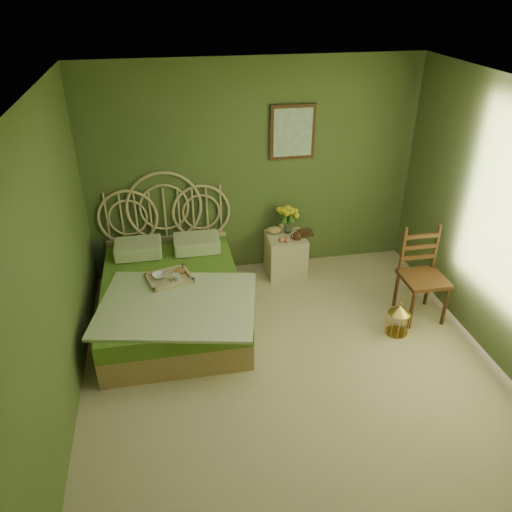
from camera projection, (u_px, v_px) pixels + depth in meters
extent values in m
plane|color=#C6AD8F|center=(298.00, 383.00, 4.70)|extent=(4.50, 4.50, 0.00)
plane|color=silver|center=(314.00, 101.00, 3.42)|extent=(4.50, 4.50, 0.00)
plane|color=#525E31|center=(254.00, 171.00, 5.98)|extent=(4.00, 0.00, 4.00)
plane|color=#525E31|center=(47.00, 290.00, 3.73)|extent=(0.00, 4.50, 4.50)
cube|color=#33170E|center=(293.00, 132.00, 5.81)|extent=(0.54, 0.03, 0.64)
cube|color=silver|center=(293.00, 133.00, 5.80)|extent=(0.46, 0.01, 0.56)
cube|color=tan|center=(173.00, 309.00, 5.49)|extent=(1.46, 1.94, 0.29)
cube|color=olive|center=(171.00, 290.00, 5.37)|extent=(1.46, 1.94, 0.19)
cube|color=beige|center=(177.00, 304.00, 4.95)|extent=(1.74, 1.46, 0.03)
cube|color=beige|center=(138.00, 248.00, 5.81)|extent=(0.53, 0.39, 0.16)
cube|color=beige|center=(197.00, 243.00, 5.92)|extent=(0.53, 0.39, 0.16)
cube|color=#D6B68F|center=(169.00, 280.00, 5.33)|extent=(0.53, 0.46, 0.04)
ellipsoid|color=#B77A38|center=(180.00, 271.00, 5.40)|extent=(0.12, 0.07, 0.05)
cube|color=beige|center=(285.00, 254.00, 6.32)|extent=(0.47, 0.47, 0.52)
cylinder|color=silver|center=(288.00, 226.00, 6.25)|extent=(0.10, 0.10, 0.18)
ellipsoid|color=tan|center=(274.00, 230.00, 6.23)|extent=(0.21, 0.11, 0.10)
sphere|color=#CC6A4F|center=(281.00, 240.00, 6.04)|extent=(0.07, 0.07, 0.07)
sphere|color=#CC6A4F|center=(287.00, 240.00, 6.04)|extent=(0.07, 0.07, 0.07)
cube|color=#33170E|center=(424.00, 279.00, 5.39)|extent=(0.46, 0.46, 0.04)
cylinder|color=#33170E|center=(412.00, 310.00, 5.31)|extent=(0.04, 0.04, 0.49)
cylinder|color=#33170E|center=(445.00, 306.00, 5.37)|extent=(0.04, 0.04, 0.49)
cylinder|color=#33170E|center=(396.00, 290.00, 5.64)|extent=(0.04, 0.04, 0.49)
cylinder|color=#33170E|center=(428.00, 286.00, 5.71)|extent=(0.04, 0.04, 0.49)
cube|color=#33170E|center=(419.00, 248.00, 5.42)|extent=(0.39, 0.04, 0.54)
cylinder|color=#BA8B3B|center=(396.00, 332.00, 5.36)|extent=(0.23, 0.23, 0.01)
cylinder|color=#BA8B3B|center=(397.00, 323.00, 5.30)|extent=(0.23, 0.23, 0.26)
cone|color=#BA8B3B|center=(400.00, 309.00, 5.21)|extent=(0.23, 0.23, 0.09)
imported|color=#381E0F|center=(300.00, 234.00, 6.24)|extent=(0.16, 0.22, 0.02)
imported|color=#472819|center=(300.00, 232.00, 6.23)|extent=(0.22, 0.25, 0.02)
imported|color=white|center=(160.00, 276.00, 5.33)|extent=(0.19, 0.19, 0.04)
imported|color=white|center=(177.00, 278.00, 5.26)|extent=(0.10, 0.10, 0.08)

